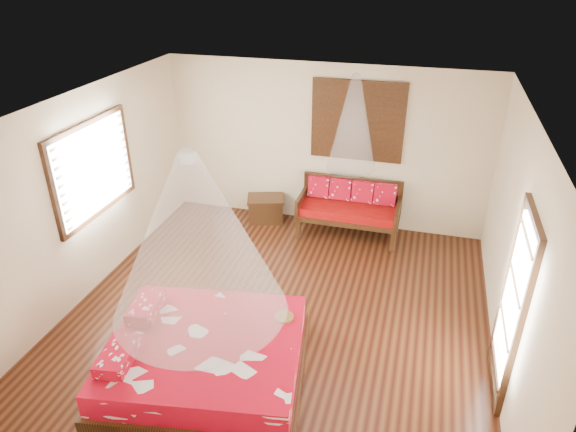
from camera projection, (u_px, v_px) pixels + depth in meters
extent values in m
cube|color=black|center=(280.00, 311.00, 7.02)|extent=(5.50, 5.50, 0.02)
cube|color=silver|center=(278.00, 108.00, 5.71)|extent=(5.50, 5.50, 0.02)
cube|color=beige|center=(86.00, 194.00, 7.02)|extent=(0.02, 5.50, 2.80)
cube|color=beige|center=(516.00, 251.00, 5.71)|extent=(0.02, 5.50, 2.80)
cube|color=beige|center=(325.00, 146.00, 8.72)|extent=(5.50, 0.02, 2.80)
cube|color=beige|center=(179.00, 380.00, 4.01)|extent=(5.50, 0.02, 2.80)
cube|color=black|center=(208.00, 367.00, 5.92)|extent=(2.49, 2.31, 0.20)
cube|color=#A7051B|center=(206.00, 351.00, 5.80)|extent=(2.37, 2.20, 0.30)
cube|color=#A7051B|center=(118.00, 356.00, 5.41)|extent=(0.40, 0.62, 0.15)
cube|color=#A7051B|center=(146.00, 307.00, 6.15)|extent=(0.40, 0.62, 0.15)
cube|color=black|center=(298.00, 227.00, 8.67)|extent=(0.08, 0.08, 0.42)
cube|color=black|center=(393.00, 239.00, 8.29)|extent=(0.08, 0.08, 0.42)
cube|color=black|center=(307.00, 210.00, 9.21)|extent=(0.08, 0.08, 0.42)
cube|color=black|center=(396.00, 221.00, 8.84)|extent=(0.08, 0.08, 0.42)
cube|color=black|center=(348.00, 215.00, 8.67)|extent=(1.71, 0.76, 0.08)
cube|color=#810406|center=(349.00, 209.00, 8.62)|extent=(1.65, 0.70, 0.14)
cube|color=black|center=(352.00, 192.00, 8.83)|extent=(1.71, 0.06, 0.55)
cube|color=black|center=(302.00, 201.00, 8.79)|extent=(0.06, 0.76, 0.30)
cube|color=black|center=(398.00, 213.00, 8.41)|extent=(0.06, 0.76, 0.30)
cube|color=#A7051B|center=(319.00, 187.00, 8.83)|extent=(0.36, 0.19, 0.38)
cube|color=#A7051B|center=(340.00, 189.00, 8.74)|extent=(0.36, 0.19, 0.38)
cube|color=#A7051B|center=(363.00, 192.00, 8.65)|extent=(0.36, 0.19, 0.38)
cube|color=#A7051B|center=(385.00, 195.00, 8.56)|extent=(0.36, 0.19, 0.38)
cube|color=black|center=(266.00, 210.00, 9.25)|extent=(0.71, 0.59, 0.40)
cube|color=black|center=(266.00, 199.00, 9.14)|extent=(0.76, 0.64, 0.05)
cube|color=black|center=(358.00, 121.00, 8.33)|extent=(1.52, 0.06, 1.32)
cube|color=black|center=(358.00, 121.00, 8.32)|extent=(1.35, 0.04, 1.10)
cube|color=black|center=(93.00, 169.00, 7.04)|extent=(0.08, 1.74, 1.34)
cube|color=white|center=(96.00, 169.00, 7.03)|extent=(0.04, 1.54, 1.10)
cube|color=black|center=(512.00, 308.00, 5.37)|extent=(0.08, 1.02, 2.16)
cube|color=white|center=(512.00, 300.00, 5.33)|extent=(0.03, 0.82, 1.70)
cylinder|color=brown|center=(284.00, 317.00, 6.08)|extent=(0.23, 0.23, 0.03)
cone|color=white|center=(195.00, 236.00, 5.11)|extent=(1.84, 1.84, 1.80)
cone|color=white|center=(353.00, 123.00, 7.88)|extent=(0.77, 0.77, 1.50)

